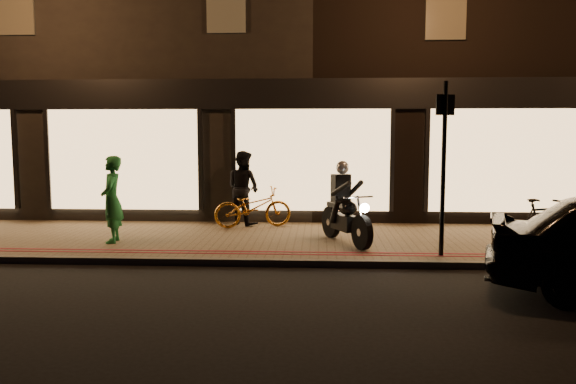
% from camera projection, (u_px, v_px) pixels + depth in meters
% --- Properties ---
extents(ground, '(90.00, 90.00, 0.00)m').
position_uv_depth(ground, '(309.00, 267.00, 9.40)').
color(ground, black).
rests_on(ground, ground).
extents(sidewalk, '(50.00, 4.00, 0.12)m').
position_uv_depth(sidewalk, '(311.00, 241.00, 11.38)').
color(sidewalk, brown).
rests_on(sidewalk, ground).
extents(kerb_stone, '(50.00, 0.14, 0.12)m').
position_uv_depth(kerb_stone, '(309.00, 263.00, 9.44)').
color(kerb_stone, '#59544C').
rests_on(kerb_stone, ground).
extents(red_kerb_lines, '(50.00, 0.26, 0.01)m').
position_uv_depth(red_kerb_lines, '(310.00, 253.00, 9.93)').
color(red_kerb_lines, maroon).
rests_on(red_kerb_lines, sidewalk).
extents(building_row, '(48.00, 10.11, 8.50)m').
position_uv_depth(building_row, '(314.00, 70.00, 17.88)').
color(building_row, black).
rests_on(building_row, ground).
extents(motorcycle, '(0.94, 1.82, 1.59)m').
position_uv_depth(motorcycle, '(345.00, 211.00, 10.84)').
color(motorcycle, black).
rests_on(motorcycle, sidewalk).
extents(sign_post, '(0.34, 0.15, 3.00)m').
position_uv_depth(sign_post, '(444.00, 159.00, 9.60)').
color(sign_post, black).
rests_on(sign_post, sidewalk).
extents(bicycle_gold, '(1.85, 1.11, 0.92)m').
position_uv_depth(bicycle_gold, '(253.00, 207.00, 12.65)').
color(bicycle_gold, '#C17822').
rests_on(bicycle_gold, sidewalk).
extents(bicycle_dark, '(1.74, 0.99, 1.01)m').
position_uv_depth(bicycle_dark, '(545.00, 227.00, 9.70)').
color(bicycle_dark, black).
rests_on(bicycle_dark, sidewalk).
extents(person_green, '(0.52, 0.68, 1.69)m').
position_uv_depth(person_green, '(112.00, 199.00, 10.87)').
color(person_green, '#217C3B').
rests_on(person_green, sidewalk).
extents(person_dark, '(1.06, 1.03, 1.72)m').
position_uv_depth(person_dark, '(243.00, 188.00, 13.01)').
color(person_dark, black).
rests_on(person_dark, sidewalk).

